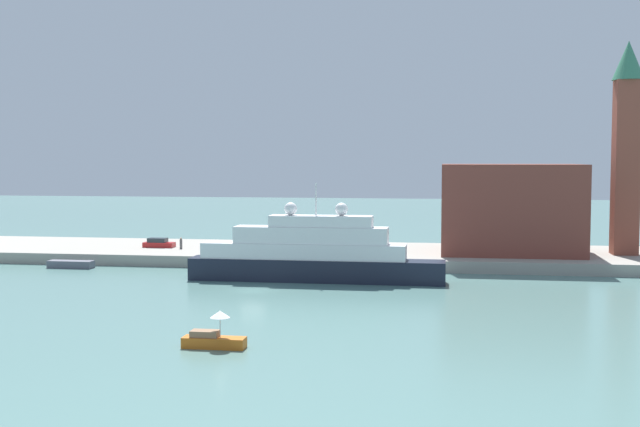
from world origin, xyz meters
The scene contains 10 objects.
ground centered at (0.00, 0.00, 0.00)m, with size 400.00×400.00×0.00m, color slate.
quay_dock centered at (0.00, 26.54, 0.73)m, with size 110.00×21.07×1.46m, color gray.
large_yacht centered at (5.09, 7.43, 3.01)m, with size 28.94×3.65×11.10m.
small_motorboat centered at (3.26, -25.14, 0.81)m, with size 4.62×1.47×2.77m.
work_barge centered at (-26.93, 13.37, 0.47)m, with size 5.76×1.67×0.94m, color #595966.
harbor_building centered at (28.39, 27.11, 7.29)m, with size 17.98×14.58×11.65m, color brown.
bell_tower centered at (42.78, 26.83, 16.40)m, with size 4.03×4.03×27.38m.
parked_car centered at (-19.72, 25.30, 2.02)m, with size 4.29×1.75×1.30m.
person_figure centered at (-16.00, 23.94, 2.19)m, with size 0.36×0.36×1.58m.
mooring_bollard centered at (1.04, 17.39, 1.84)m, with size 0.46×0.46×0.77m, color black.
Camera 1 is at (19.85, -80.43, 13.74)m, focal length 44.64 mm.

